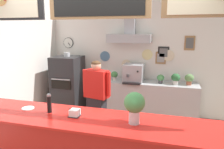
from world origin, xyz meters
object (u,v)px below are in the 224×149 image
Objects in this scene: condiment_plate at (28,108)px; basil_vase at (134,106)px; shop_worker at (97,99)px; pepper_grinder at (49,103)px; espresso_machine at (134,73)px; napkin_holder at (75,113)px; potted_basil at (114,75)px; pizza_oven at (68,86)px; potted_rosemary at (161,78)px; potted_oregano at (189,79)px; potted_sage at (176,78)px.

condiment_plate is 1.50m from basil_vase.
pepper_grinder is (-0.16, -1.35, 0.34)m from shop_worker.
espresso_machine reaches higher than napkin_holder.
espresso_machine is at bearing 100.56° from basil_vase.
napkin_holder is (0.23, -2.68, 0.06)m from potted_basil.
espresso_machine is 2.70m from pepper_grinder.
pizza_oven is 1.52m from shop_worker.
pizza_oven is 7.71× the size of potted_rosemary.
pizza_oven is 1.64m from espresso_machine.
espresso_machine reaches higher than potted_oregano.
potted_sage is 1.01× the size of potted_oregano.
espresso_machine is at bearing 69.10° from condiment_plate.
potted_sage is 3.22m from condiment_plate.
espresso_machine is at bearing 84.55° from napkin_holder.
pepper_grinder is at bearing 97.35° from shop_worker.
shop_worker is 2.71× the size of espresso_machine.
condiment_plate is at bearing -75.62° from pizza_oven.
potted_oregano is (2.82, 0.27, 0.30)m from pizza_oven.
potted_oregano is at bearing 60.84° from napkin_holder.
potted_rosemary is at bearing 175.24° from potted_sage.
napkin_holder is at bearing -61.07° from pizza_oven.
espresso_machine is at bearing -2.72° from potted_basil.
shop_worker is 1.40m from pepper_grinder.
potted_sage is at bearing -1.31° from potted_basil.
napkin_holder is (-1.49, -2.68, 0.04)m from potted_oregano.
potted_sage reaches higher than napkin_holder.
napkin_holder is at bearing -95.45° from espresso_machine.
condiment_plate is 0.44× the size of basil_vase.
espresso_machine is 1.24m from potted_oregano.
pepper_grinder is (-0.63, -2.62, 0.06)m from espresso_machine.
potted_sage is 0.67× the size of basil_vase.
potted_sage is 1.79× the size of napkin_holder.
shop_worker is 1.91m from potted_sage.
shop_worker is at bearing -42.66° from pizza_oven.
potted_rosemary is 1.24× the size of condiment_plate.
espresso_machine is at bearing -95.99° from shop_worker.
pepper_grinder is at bearing -103.42° from espresso_machine.
pizza_oven reaches higher than potted_rosemary.
pepper_grinder reaches higher than potted_oregano.
basil_vase is at bearing -1.89° from pepper_grinder.
pizza_oven is 9.57× the size of condiment_plate.
espresso_machine is 0.63m from potted_rosemary.
espresso_machine reaches higher than potted_basil.
shop_worker is 1.74m from basil_vase.
condiment_plate is (-0.36, 0.04, -0.12)m from pepper_grinder.
espresso_machine is 2.63× the size of potted_basil.
condiment_plate is (-0.99, -2.58, -0.06)m from espresso_machine.
pepper_grinder is at bearing -93.18° from potted_basil.
pizza_oven is 6.05× the size of pepper_grinder.
potted_sage reaches higher than potted_oregano.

